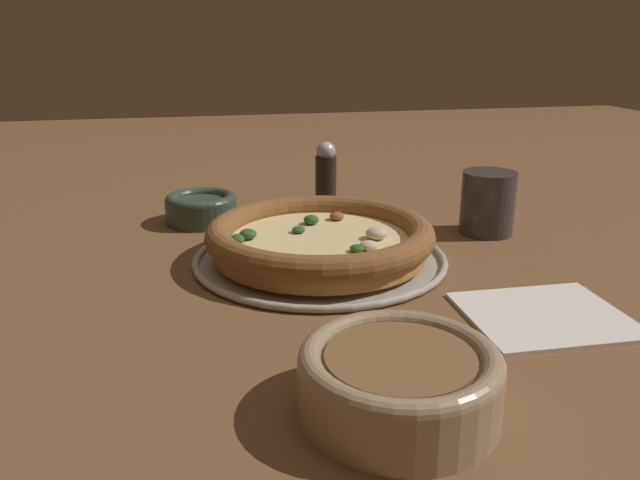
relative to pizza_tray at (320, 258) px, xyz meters
The scene contains 9 objects.
ground_plane 0.00m from the pizza_tray, ahead, with size 3.00×3.00×0.00m, color brown.
pizza_tray is the anchor object (origin of this frame).
pizza 0.03m from the pizza_tray, 162.92° to the left, with size 0.29×0.29×0.04m.
bowl_near 0.25m from the pizza_tray, 55.88° to the right, with size 0.11×0.11×0.04m.
bowl_far 0.34m from the pizza_tray, 88.01° to the left, with size 0.15×0.15×0.05m.
drinking_cup 0.27m from the pizza_tray, 165.71° to the right, with size 0.08×0.08×0.09m.
napkin 0.28m from the pizza_tray, 132.42° to the left, with size 0.16×0.14×0.01m.
fork 0.30m from the pizza_tray, 137.29° to the left, with size 0.13×0.14×0.00m.
pepper_shaker 0.29m from the pizza_tray, 104.17° to the right, with size 0.04×0.04×0.11m.
Camera 1 is at (0.16, 0.73, 0.28)m, focal length 35.00 mm.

